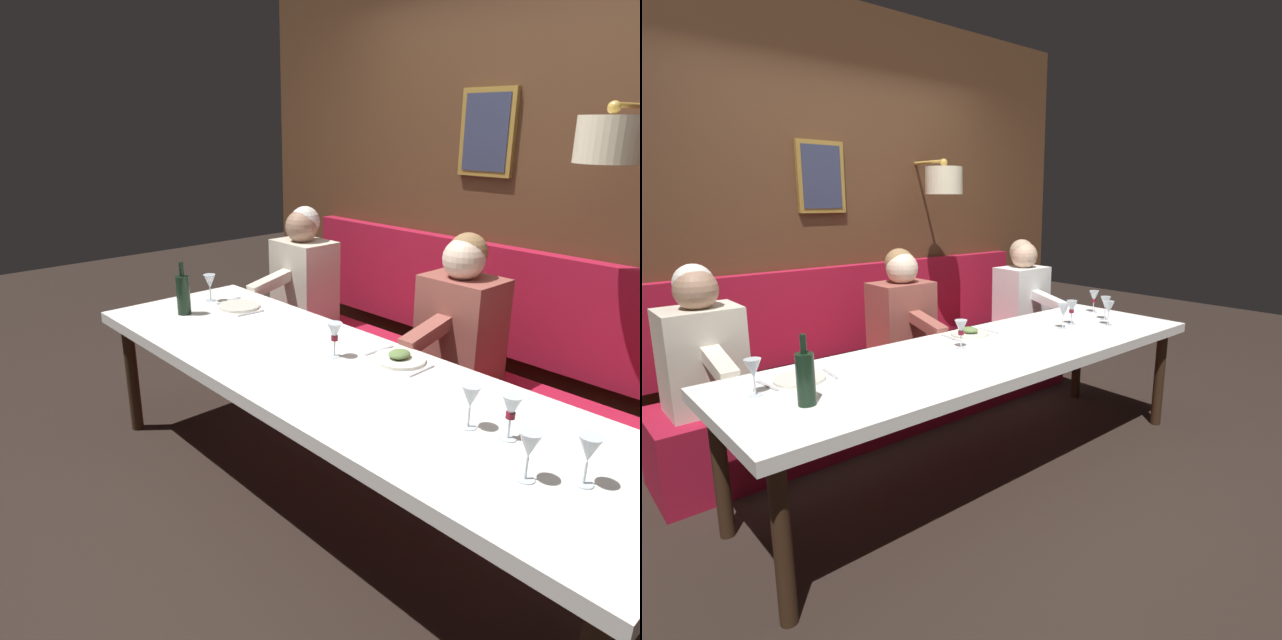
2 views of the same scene
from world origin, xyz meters
TOP-DOWN VIEW (x-y plane):
  - ground_plane at (0.00, 0.00)m, footprint 12.00×12.00m
  - dining_table at (0.00, 0.00)m, footprint 0.90×2.92m
  - banquette_bench at (0.89, 0.00)m, footprint 0.52×3.12m
  - back_wall_panel at (1.46, -0.01)m, footprint 0.59×4.32m
  - diner_near at (0.88, -0.05)m, footprint 0.60×0.40m
  - diner_middle at (0.88, 1.24)m, footprint 0.60×0.40m
  - place_setting_0 at (0.20, 1.01)m, footprint 0.24×0.32m
  - place_setting_1 at (0.29, -0.14)m, footprint 0.24×0.31m
  - wine_glass_0 at (-0.02, -1.14)m, footprint 0.07×0.07m
  - wine_glass_1 at (-0.13, -1.01)m, footprint 0.07×0.07m
  - wine_glass_2 at (0.05, -0.85)m, footprint 0.07×0.07m
  - wine_glass_3 at (0.10, 0.09)m, footprint 0.07×0.07m
  - wine_glass_4 at (0.01, -0.71)m, footprint 0.07×0.07m
  - wine_glass_6 at (0.14, 1.24)m, footprint 0.07×0.07m
  - wine_bottle at (-0.10, 1.12)m, footprint 0.08×0.08m

SIDE VIEW (x-z plane):
  - ground_plane at x=0.00m, z-range 0.00..0.00m
  - banquette_bench at x=0.89m, z-range 0.00..0.45m
  - dining_table at x=0.00m, z-range 0.31..1.05m
  - place_setting_0 at x=0.20m, z-range 0.74..0.75m
  - place_setting_1 at x=0.29m, z-range 0.73..0.78m
  - diner_near at x=0.88m, z-range 0.42..1.21m
  - diner_middle at x=0.88m, z-range 0.42..1.21m
  - wine_glass_3 at x=0.10m, z-range 0.77..0.94m
  - wine_glass_2 at x=0.05m, z-range 0.77..0.94m
  - wine_bottle at x=-0.10m, z-range 0.71..1.01m
  - wine_glass_0 at x=-0.02m, z-range 0.77..0.94m
  - wine_glass_1 at x=-0.13m, z-range 0.77..0.94m
  - wine_glass_4 at x=0.01m, z-range 0.77..0.94m
  - wine_glass_6 at x=0.14m, z-range 0.77..0.94m
  - back_wall_panel at x=1.46m, z-range -0.09..2.81m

